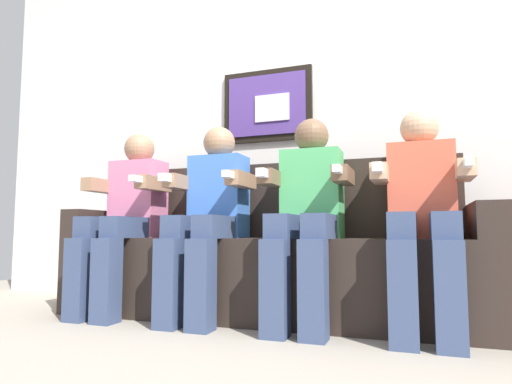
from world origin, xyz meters
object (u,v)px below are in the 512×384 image
Objects in this scene: couch at (267,262)px; person_leftmost at (126,212)px; person_right_center at (307,208)px; person_rightmost at (422,206)px; person_left_center at (210,210)px.

couch is 2.16× the size of person_leftmost.
person_right_center is 0.56m from person_rightmost.
person_leftmost is at bearing 179.98° from person_right_center.
person_left_center is 1.13m from person_rightmost.
person_rightmost is (1.13, 0.00, 0.00)m from person_left_center.
person_rightmost is at bearing 0.00° from person_right_center.
person_leftmost is at bearing 179.98° from person_rightmost.
person_right_center is 1.00× the size of person_rightmost.
person_left_center is 1.00× the size of person_rightmost.
person_right_center is at bearing -0.02° from person_leftmost.
couch is 0.44m from person_left_center.
couch is 0.44m from person_right_center.
person_rightmost is at bearing 0.00° from person_left_center.
person_leftmost is 1.00× the size of person_right_center.
person_right_center reaches higher than couch.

